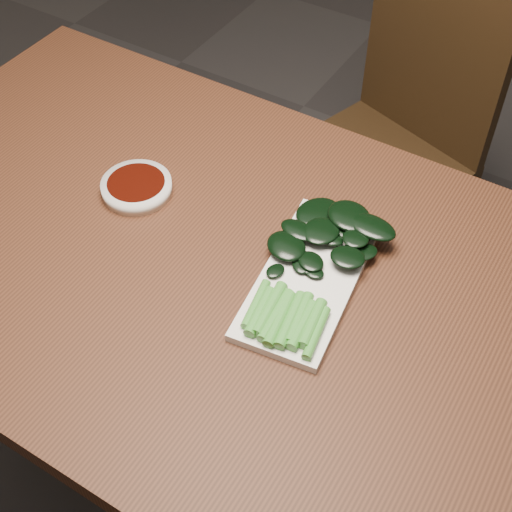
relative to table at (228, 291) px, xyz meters
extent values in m
plane|color=#302E2E|center=(0.00, 0.00, -0.68)|extent=(6.00, 6.00, 0.00)
cube|color=#412112|center=(0.00, 0.00, 0.05)|extent=(1.40, 0.80, 0.04)
cylinder|color=#412112|center=(-0.64, 0.34, -0.32)|extent=(0.05, 0.05, 0.71)
cube|color=black|center=(-0.03, 0.68, -0.25)|extent=(0.48, 0.48, 0.04)
cylinder|color=black|center=(-0.23, 0.58, -0.47)|extent=(0.04, 0.04, 0.41)
cylinder|color=black|center=(0.08, 0.48, -0.47)|extent=(0.04, 0.04, 0.41)
cylinder|color=black|center=(-0.13, 0.88, -0.47)|extent=(0.04, 0.04, 0.41)
cylinder|color=black|center=(0.18, 0.78, -0.47)|extent=(0.04, 0.04, 0.41)
cube|color=black|center=(0.03, 0.84, -0.01)|extent=(0.37, 0.15, 0.44)
cylinder|color=white|center=(-0.22, 0.06, 0.08)|extent=(0.12, 0.12, 0.02)
cylinder|color=#330A04|center=(-0.22, 0.06, 0.09)|extent=(0.10, 0.10, 0.00)
cube|color=white|center=(0.13, 0.04, 0.08)|extent=(0.18, 0.32, 0.01)
cylinder|color=green|center=(0.09, -0.06, 0.09)|extent=(0.03, 0.09, 0.01)
cylinder|color=green|center=(0.10, -0.07, 0.09)|extent=(0.03, 0.09, 0.02)
cylinder|color=green|center=(0.11, -0.06, 0.09)|extent=(0.03, 0.10, 0.02)
cylinder|color=green|center=(0.13, -0.06, 0.09)|extent=(0.03, 0.10, 0.02)
cylinder|color=green|center=(0.13, -0.07, 0.09)|extent=(0.03, 0.10, 0.02)
cylinder|color=green|center=(0.15, -0.06, 0.09)|extent=(0.04, 0.10, 0.02)
cylinder|color=green|center=(0.16, -0.05, 0.09)|extent=(0.03, 0.09, 0.02)
cylinder|color=green|center=(0.17, -0.06, 0.09)|extent=(0.03, 0.09, 0.02)
cylinder|color=green|center=(0.18, -0.05, 0.09)|extent=(0.03, 0.09, 0.02)
cylinder|color=green|center=(0.19, -0.06, 0.09)|extent=(0.03, 0.09, 0.01)
ellipsoid|color=black|center=(0.07, 0.06, 0.10)|extent=(0.09, 0.08, 0.02)
ellipsoid|color=black|center=(0.17, 0.08, 0.10)|extent=(0.06, 0.05, 0.01)
ellipsoid|color=black|center=(0.17, 0.11, 0.09)|extent=(0.05, 0.06, 0.01)
ellipsoid|color=black|center=(0.08, 0.16, 0.09)|extent=(0.09, 0.10, 0.01)
ellipsoid|color=black|center=(0.12, 0.11, 0.10)|extent=(0.06, 0.04, 0.01)
ellipsoid|color=black|center=(0.17, 0.16, 0.11)|extent=(0.09, 0.06, 0.01)
ellipsoid|color=black|center=(0.14, 0.16, 0.09)|extent=(0.06, 0.06, 0.01)
ellipsoid|color=black|center=(0.07, 0.10, 0.10)|extent=(0.07, 0.05, 0.01)
ellipsoid|color=black|center=(0.18, 0.11, 0.09)|extent=(0.06, 0.06, 0.01)
ellipsoid|color=black|center=(0.13, 0.16, 0.11)|extent=(0.10, 0.09, 0.01)
ellipsoid|color=black|center=(0.16, 0.12, 0.10)|extent=(0.06, 0.06, 0.01)
ellipsoid|color=black|center=(0.16, 0.14, 0.10)|extent=(0.05, 0.04, 0.01)
ellipsoid|color=black|center=(0.13, 0.16, 0.10)|extent=(0.11, 0.10, 0.01)
ellipsoid|color=black|center=(0.12, 0.05, 0.10)|extent=(0.06, 0.05, 0.01)
ellipsoid|color=black|center=(0.11, 0.11, 0.10)|extent=(0.07, 0.07, 0.01)
ellipsoid|color=black|center=(0.08, 0.01, 0.09)|extent=(0.03, 0.04, 0.01)
ellipsoid|color=black|center=(0.13, 0.05, 0.09)|extent=(0.03, 0.04, 0.01)
ellipsoid|color=black|center=(0.11, 0.05, 0.09)|extent=(0.05, 0.05, 0.01)
ellipsoid|color=black|center=(0.13, 0.04, 0.09)|extent=(0.03, 0.03, 0.01)
camera|label=1|loc=(0.43, -0.61, 0.92)|focal=50.00mm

